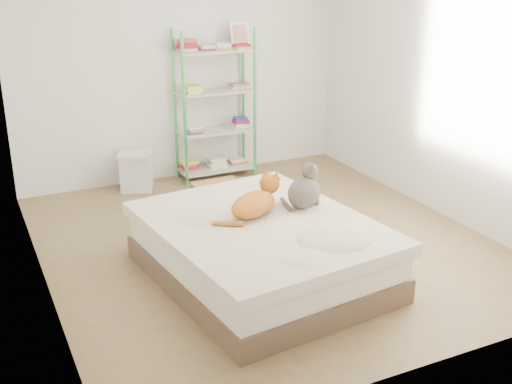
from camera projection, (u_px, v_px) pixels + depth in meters
room at (265, 100)px, 5.34m from camera, size 3.81×4.21×2.61m
bed at (261, 250)px, 5.08m from camera, size 1.75×2.09×0.49m
orange_cat at (253, 202)px, 5.07m from camera, size 0.65×0.56×0.23m
grey_cat at (304, 186)px, 5.20m from camera, size 0.41×0.37×0.37m
shelf_unit at (216, 104)px, 7.21m from camera, size 0.88×0.36×1.74m
cardboard_box at (219, 200)px, 6.34m from camera, size 0.47×0.45×0.38m
white_bin at (136, 171)px, 7.02m from camera, size 0.45×0.43×0.42m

